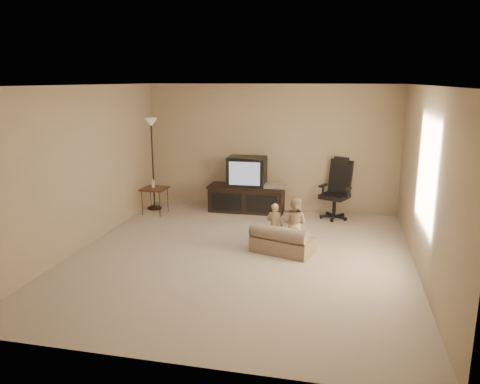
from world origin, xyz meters
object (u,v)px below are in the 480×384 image
object	(u,v)px
toddler_left	(275,225)
floor_lamp	(152,143)
tv_stand	(247,189)
side_table	(154,189)
toddler_right	(294,223)
office_chair	(336,197)
child_sofa	(282,242)

from	to	relation	value
toddler_left	floor_lamp	bearing A→B (deg)	-30.41
tv_stand	side_table	xyz separation A→B (m)	(-1.74, -0.55, 0.04)
tv_stand	toddler_right	distance (m)	2.28
tv_stand	toddler_right	bearing A→B (deg)	-60.19
side_table	floor_lamp	xyz separation A→B (m)	(-0.15, 0.31, 0.85)
office_chair	toddler_left	distance (m)	2.05
floor_lamp	child_sofa	bearing A→B (deg)	-33.96
tv_stand	toddler_left	bearing A→B (deg)	-67.07
tv_stand	toddler_left	distance (m)	2.12
tv_stand	child_sofa	xyz separation A→B (m)	(0.99, -2.17, -0.28)
tv_stand	side_table	size ratio (longest dim) A/B	2.23
office_chair	floor_lamp	distance (m)	3.75
tv_stand	office_chair	distance (m)	1.75
side_table	toddler_right	world-z (taller)	toddler_right
floor_lamp	toddler_left	bearing A→B (deg)	-31.95
tv_stand	toddler_left	size ratio (longest dim) A/B	2.17
side_table	child_sofa	size ratio (longest dim) A/B	0.68
office_chair	toddler_left	bearing A→B (deg)	-91.93
child_sofa	toddler_left	size ratio (longest dim) A/B	1.43
tv_stand	child_sofa	world-z (taller)	tv_stand
toddler_left	toddler_right	xyz separation A→B (m)	(0.31, -0.03, 0.06)
side_table	toddler_right	distance (m)	3.22
floor_lamp	toddler_right	bearing A→B (deg)	-29.66
side_table	toddler_left	world-z (taller)	toddler_left
floor_lamp	child_sofa	world-z (taller)	floor_lamp
floor_lamp	toddler_right	world-z (taller)	floor_lamp
child_sofa	toddler_right	size ratio (longest dim) A/B	1.22
office_chair	toddler_left	world-z (taller)	office_chair
child_sofa	side_table	bearing A→B (deg)	166.48
tv_stand	floor_lamp	world-z (taller)	floor_lamp
tv_stand	floor_lamp	bearing A→B (deg)	-173.36
tv_stand	toddler_left	xyz separation A→B (m)	(0.84, -1.94, -0.10)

